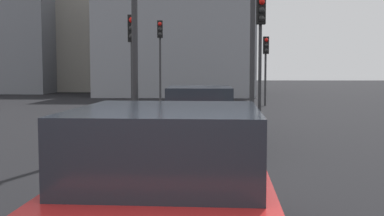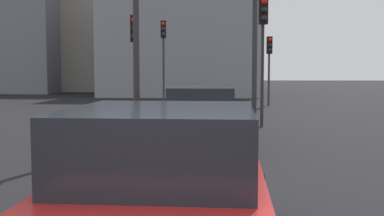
% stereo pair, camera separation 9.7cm
% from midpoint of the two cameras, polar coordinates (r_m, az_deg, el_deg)
% --- Properties ---
extents(car_grey_lead, '(4.78, 2.04, 1.50)m').
position_cam_midpoint_polar(car_grey_lead, '(12.15, 0.64, -1.08)').
color(car_grey_lead, slate).
rests_on(car_grey_lead, ground_plane).
extents(car_red_second, '(4.44, 2.23, 1.58)m').
position_cam_midpoint_polar(car_red_second, '(4.72, -3.26, -9.83)').
color(car_red_second, maroon).
rests_on(car_red_second, ground_plane).
extents(traffic_light_near_left, '(0.32, 0.30, 3.63)m').
position_cam_midpoint_polar(traffic_light_near_left, '(25.64, 8.62, 6.11)').
color(traffic_light_near_left, '#2D2D30').
rests_on(traffic_light_near_left, ground_plane).
extents(traffic_light_near_right, '(0.33, 0.30, 4.31)m').
position_cam_midpoint_polar(traffic_light_near_right, '(16.22, 7.96, 8.66)').
color(traffic_light_near_right, '#2D2D30').
rests_on(traffic_light_near_right, ground_plane).
extents(traffic_light_far_left, '(0.33, 0.30, 3.74)m').
position_cam_midpoint_polar(traffic_light_far_left, '(16.44, -7.27, 7.26)').
color(traffic_light_far_left, '#2D2D30').
rests_on(traffic_light_far_left, ground_plane).
extents(traffic_light_far_right, '(0.32, 0.29, 4.46)m').
position_cam_midpoint_polar(traffic_light_far_right, '(25.51, -3.91, 7.45)').
color(traffic_light_far_right, '#2D2D30').
rests_on(traffic_light_far_right, ground_plane).
extents(street_lamp_kerbside, '(0.56, 0.36, 6.64)m').
position_cam_midpoint_polar(street_lamp_kerbside, '(15.58, 7.03, 12.05)').
color(street_lamp_kerbside, '#2D2D30').
rests_on(street_lamp_kerbside, ground_plane).
extents(building_facade_left, '(12.11, 11.05, 8.32)m').
position_cam_midpoint_polar(building_facade_left, '(38.11, -1.68, 7.97)').
color(building_facade_left, gray).
rests_on(building_facade_left, ground_plane).
extents(building_facade_center, '(11.20, 6.64, 13.46)m').
position_cam_midpoint_polar(building_facade_center, '(46.80, -11.10, 10.42)').
color(building_facade_center, gray).
rests_on(building_facade_center, ground_plane).
extents(building_facade_right, '(15.78, 7.46, 13.07)m').
position_cam_midpoint_polar(building_facade_right, '(47.37, -18.62, 9.96)').
color(building_facade_right, slate).
rests_on(building_facade_right, ground_plane).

